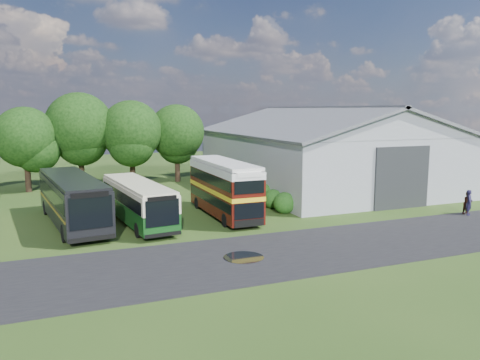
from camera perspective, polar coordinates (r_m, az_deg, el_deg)
name	(u,v)px	position (r m, az deg, el deg)	size (l,w,h in m)	color
ground	(247,240)	(28.61, 0.92, -7.38)	(120.00, 120.00, 0.00)	#213C13
asphalt_road	(316,248)	(27.36, 9.27, -8.24)	(60.00, 8.00, 0.02)	black
puddle	(243,258)	(25.41, 0.43, -9.45)	(2.20, 2.20, 0.01)	black
storage_shed	(322,146)	(48.81, 9.92, 4.11)	(18.80, 24.80, 8.15)	gray
tree_left_b	(25,137)	(48.96, -24.71, 4.74)	(5.78, 5.78, 8.16)	black
tree_mid	(79,126)	(50.24, -18.98, 6.20)	(6.80, 6.80, 9.60)	black
tree_right_a	(131,131)	(49.78, -13.11, 5.85)	(6.26, 6.26, 8.83)	black
tree_right_b	(177,132)	(51.58, -7.72, 5.81)	(5.98, 5.98, 8.45)	black
shrub_front	(284,213)	(36.19, 5.41, -4.01)	(1.70, 1.70, 1.70)	#194714
shrub_mid	(273,208)	(37.94, 4.02, -3.41)	(1.60, 1.60, 1.60)	#194714
shrub_back	(262,203)	(39.71, 2.76, -2.85)	(1.80, 1.80, 1.80)	#194714
bus_green_single	(138,202)	(33.26, -12.36, -2.58)	(3.58, 10.71, 2.90)	black
bus_maroon_double	(224,189)	(34.68, -1.98, -1.07)	(2.48, 9.58, 4.12)	black
bus_dark_single	(72,199)	(34.01, -19.76, -2.23)	(4.33, 12.42, 3.35)	black
visitor_a	(469,203)	(39.02, 26.15, -2.51)	(0.70, 0.46, 1.91)	#1E1A3A
visitor_b	(468,203)	(39.41, 26.05, -2.54)	(0.84, 0.65, 1.73)	#431F15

